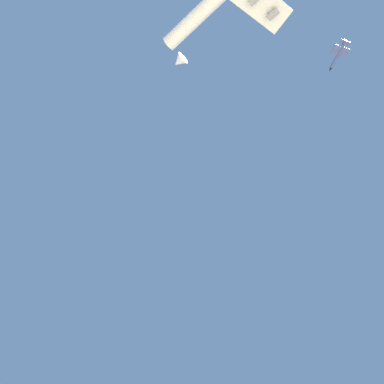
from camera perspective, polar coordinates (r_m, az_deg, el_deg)
The scene contains 1 object.
chase_jet_high_escort at distance 194.10m, azimuth 22.29°, elevation 19.60°, with size 9.73×14.81×4.00m.
Camera 1 is at (-32.16, 108.97, 2.55)m, focal length 33.51 mm.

